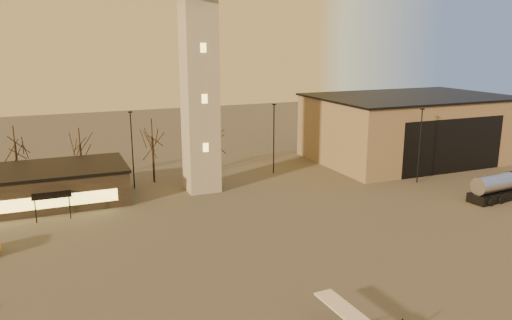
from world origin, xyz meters
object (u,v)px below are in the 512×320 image
at_px(control_tower, 199,62).
at_px(hangar, 409,127).
at_px(terminal, 14,189).
at_px(fuel_truck, 500,189).

xyz_separation_m(control_tower, hangar, (36.00, 3.98, -11.17)).
height_order(control_tower, terminal, control_tower).
height_order(control_tower, hangar, control_tower).
xyz_separation_m(hangar, fuel_truck, (-3.82, -21.74, -3.88)).
xyz_separation_m(terminal, fuel_truck, (54.18, -19.75, -0.89)).
height_order(hangar, terminal, hangar).
distance_m(control_tower, terminal, 26.24).
bearing_deg(fuel_truck, control_tower, 145.74).
relative_size(hangar, terminal, 1.20).
relative_size(control_tower, fuel_truck, 3.67).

